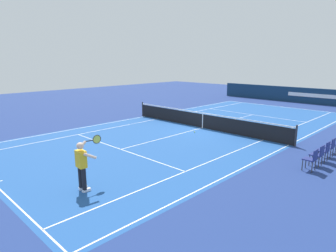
{
  "coord_description": "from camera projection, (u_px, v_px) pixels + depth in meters",
  "views": [
    {
      "loc": [
        14.38,
        10.98,
        4.18
      ],
      "look_at": [
        4.01,
        0.84,
        0.9
      ],
      "focal_mm": 31.05,
      "sensor_mm": 36.0,
      "label": 1
    }
  ],
  "objects": [
    {
      "name": "tennis_ball",
      "position": [
        195.0,
        132.0,
        17.22
      ],
      "size": [
        0.07,
        0.07,
        0.07
      ],
      "primitive_type": "sphere",
      "color": "#CCE01E",
      "rests_on": "ground_plane"
    },
    {
      "name": "spectator_chair_1",
      "position": [
        330.0,
        146.0,
        12.72
      ],
      "size": [
        0.44,
        0.44,
        0.88
      ],
      "color": "#38383D",
      "rests_on": "ground_plane"
    },
    {
      "name": "tennis_player_near",
      "position": [
        82.0,
        164.0,
        9.37
      ],
      "size": [
        1.09,
        0.78,
        1.7
      ],
      "color": "black",
      "rests_on": "ground_plane"
    },
    {
      "name": "spectator_chair_4",
      "position": [
        312.0,
        158.0,
        11.14
      ],
      "size": [
        0.44,
        0.44,
        0.88
      ],
      "color": "#38383D",
      "rests_on": "ground_plane"
    },
    {
      "name": "stadium_barrier",
      "position": [
        299.0,
        95.0,
        29.36
      ],
      "size": [
        0.26,
        17.0,
        1.53
      ],
      "color": "#112D4C",
      "rests_on": "ground_plane"
    },
    {
      "name": "ground_plane",
      "position": [
        203.0,
        128.0,
        18.44
      ],
      "size": [
        60.0,
        60.0,
        0.0
      ],
      "primitive_type": "plane",
      "color": "navy"
    },
    {
      "name": "tennis_net",
      "position": [
        203.0,
        120.0,
        18.33
      ],
      "size": [
        0.1,
        11.7,
        1.08
      ],
      "color": "#2D2D33",
      "rests_on": "ground_plane"
    },
    {
      "name": "spectator_chair_3",
      "position": [
        318.0,
        154.0,
        11.66
      ],
      "size": [
        0.44,
        0.44,
        0.88
      ],
      "color": "#38383D",
      "rests_on": "ground_plane"
    },
    {
      "name": "court_line_markings",
      "position": [
        203.0,
        128.0,
        18.44
      ],
      "size": [
        23.85,
        11.05,
        0.01
      ],
      "color": "white",
      "rests_on": "ground_plane"
    },
    {
      "name": "spectator_chair_2",
      "position": [
        325.0,
        150.0,
        12.19
      ],
      "size": [
        0.44,
        0.44,
        0.88
      ],
      "color": "#38383D",
      "rests_on": "ground_plane"
    },
    {
      "name": "court_slab",
      "position": [
        203.0,
        128.0,
        18.44
      ],
      "size": [
        24.2,
        11.4,
        0.0
      ],
      "primitive_type": "cube",
      "color": "#1E4C93",
      "rests_on": "ground_plane"
    },
    {
      "name": "spectator_chair_0",
      "position": [
        335.0,
        143.0,
        13.24
      ],
      "size": [
        0.44,
        0.44,
        0.88
      ],
      "color": "#38383D",
      "rests_on": "ground_plane"
    }
  ]
}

